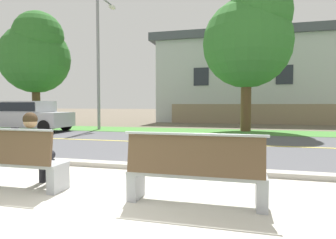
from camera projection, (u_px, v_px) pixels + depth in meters
ground_plane at (187, 138)px, 11.51m from camera, size 140.00×140.00×0.00m
sidewalk_pavement at (91, 198)px, 4.16m from camera, size 44.00×3.60×0.01m
curb_edge at (138, 166)px, 6.05m from camera, size 44.00×0.30×0.11m
street_asphalt at (179, 143)px, 10.06m from camera, size 52.00×8.00×0.01m
road_centre_line at (179, 143)px, 10.06m from camera, size 48.00×0.14×0.01m
far_verge_grass at (198, 131)px, 14.55m from camera, size 48.00×2.80×0.02m
bench_left at (8, 161)px, 4.58m from camera, size 1.88×0.48×1.01m
bench_right at (195, 172)px, 3.82m from camera, size 1.88×0.48×1.01m
seated_person_olive at (35, 147)px, 4.64m from camera, size 0.52×0.68×1.25m
car_silver_near at (28, 115)px, 14.42m from camera, size 4.30×1.86×1.54m
streetlamp at (100, 52)px, 15.47m from camera, size 0.24×2.10×7.44m
shade_tree_far_left at (36, 53)px, 17.17m from camera, size 4.16×4.16×6.87m
shade_tree_left at (250, 37)px, 14.08m from camera, size 4.43×4.43×7.30m
garden_wall at (263, 114)px, 19.78m from camera, size 13.00×0.36×1.40m
house_across_street at (241, 79)px, 23.10m from camera, size 13.65×6.91×6.78m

